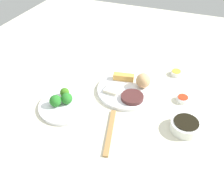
% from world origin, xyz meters
% --- Properties ---
extents(tabletop, '(2.20, 2.20, 0.02)m').
position_xyz_m(tabletop, '(0.00, 0.00, 0.01)').
color(tabletop, beige).
rests_on(tabletop, ground).
extents(main_plate, '(0.28, 0.28, 0.02)m').
position_xyz_m(main_plate, '(0.01, 0.05, 0.03)').
color(main_plate, white).
rests_on(main_plate, tabletop).
extents(rice_scoop, '(0.07, 0.07, 0.07)m').
position_xyz_m(rice_scoop, '(0.05, -0.01, 0.07)').
color(rice_scoop, tan).
rests_on(rice_scoop, main_plate).
extents(spring_roll, '(0.05, 0.10, 0.03)m').
position_xyz_m(spring_roll, '(0.07, 0.09, 0.05)').
color(spring_roll, gold).
rests_on(spring_roll, main_plate).
extents(crab_rangoon_wonton, '(0.07, 0.07, 0.02)m').
position_xyz_m(crab_rangoon_wonton, '(-0.03, 0.11, 0.04)').
color(crab_rangoon_wonton, beige).
rests_on(crab_rangoon_wonton, main_plate).
extents(stir_fry_heap, '(0.10, 0.10, 0.02)m').
position_xyz_m(stir_fry_heap, '(-0.05, 0.01, 0.04)').
color(stir_fry_heap, '#492423').
rests_on(stir_fry_heap, main_plate).
extents(broccoli_plate, '(0.24, 0.24, 0.01)m').
position_xyz_m(broccoli_plate, '(-0.18, 0.26, 0.03)').
color(broccoli_plate, white).
rests_on(broccoli_plate, tabletop).
extents(broccoli_floret_0, '(0.05, 0.05, 0.05)m').
position_xyz_m(broccoli_floret_0, '(-0.17, 0.26, 0.06)').
color(broccoli_floret_0, '#257124').
rests_on(broccoli_floret_0, broccoli_plate).
extents(broccoli_floret_1, '(0.05, 0.05, 0.05)m').
position_xyz_m(broccoli_floret_1, '(-0.20, 0.30, 0.06)').
color(broccoli_floret_1, '#247024').
rests_on(broccoli_floret_1, broccoli_plate).
extents(broccoli_floret_2, '(0.04, 0.04, 0.04)m').
position_xyz_m(broccoli_floret_2, '(-0.14, 0.29, 0.05)').
color(broccoli_floret_2, '#39711B').
rests_on(broccoli_floret_2, broccoli_plate).
extents(soy_sauce_bowl, '(0.12, 0.12, 0.04)m').
position_xyz_m(soy_sauce_bowl, '(-0.13, -0.23, 0.04)').
color(soy_sauce_bowl, white).
rests_on(soy_sauce_bowl, tabletop).
extents(soy_sauce_bowl_liquid, '(0.09, 0.09, 0.00)m').
position_xyz_m(soy_sauce_bowl_liquid, '(-0.13, -0.23, 0.06)').
color(soy_sauce_bowl_liquid, black).
rests_on(soy_sauce_bowl_liquid, soy_sauce_bowl).
extents(sauce_ramekin_sweet_and_sour, '(0.05, 0.05, 0.02)m').
position_xyz_m(sauce_ramekin_sweet_and_sour, '(0.03, -0.20, 0.03)').
color(sauce_ramekin_sweet_and_sour, white).
rests_on(sauce_ramekin_sweet_and_sour, tabletop).
extents(sauce_ramekin_sweet_and_sour_liquid, '(0.04, 0.04, 0.00)m').
position_xyz_m(sauce_ramekin_sweet_and_sour_liquid, '(0.03, -0.20, 0.04)').
color(sauce_ramekin_sweet_and_sour_liquid, red).
rests_on(sauce_ramekin_sweet_and_sour_liquid, sauce_ramekin_sweet_and_sour).
extents(sauce_ramekin_hot_mustard, '(0.05, 0.05, 0.02)m').
position_xyz_m(sauce_ramekin_hot_mustard, '(0.23, -0.14, 0.03)').
color(sauce_ramekin_hot_mustard, white).
rests_on(sauce_ramekin_hot_mustard, tabletop).
extents(sauce_ramekin_hot_mustard_liquid, '(0.04, 0.04, 0.00)m').
position_xyz_m(sauce_ramekin_hot_mustard_liquid, '(0.23, -0.14, 0.04)').
color(sauce_ramekin_hot_mustard_liquid, gold).
rests_on(sauce_ramekin_hot_mustard_liquid, sauce_ramekin_hot_mustard).
extents(chopsticks_pair, '(0.23, 0.07, 0.01)m').
position_xyz_m(chopsticks_pair, '(-0.25, 0.03, 0.02)').
color(chopsticks_pair, '#9E7542').
rests_on(chopsticks_pair, tabletop).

